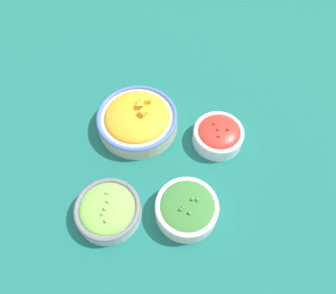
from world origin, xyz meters
TOP-DOWN VIEW (x-y plane):
  - ground_plane at (0.00, 0.00)m, footprint 3.00×3.00m
  - bowl_squash at (-0.06, -0.10)m, footprint 0.22×0.22m
  - bowl_cherry_tomatoes at (-0.07, 0.12)m, footprint 0.13×0.13m
  - bowl_broccoli at (0.15, 0.09)m, footprint 0.15×0.15m
  - bowl_lettuce at (0.20, -0.09)m, footprint 0.15×0.15m

SIDE VIEW (x-z plane):
  - ground_plane at x=0.00m, z-range 0.00..0.00m
  - bowl_lettuce at x=0.20m, z-range 0.00..0.06m
  - bowl_cherry_tomatoes at x=-0.07m, z-range 0.00..0.06m
  - bowl_broccoli at x=0.15m, z-range 0.00..0.06m
  - bowl_squash at x=-0.06m, z-range -0.01..0.07m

